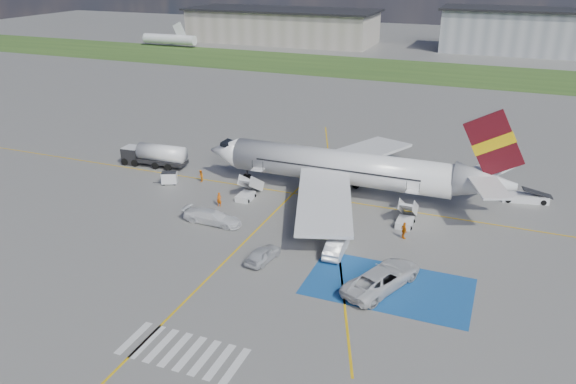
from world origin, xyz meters
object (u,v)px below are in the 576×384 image
(fuel_tanker, at_px, (155,157))
(belt_loader, at_px, (525,198))
(gpu_cart, at_px, (169,179))
(car_silver_b, at_px, (336,247))
(van_white_a, at_px, (383,275))
(van_white_b, at_px, (212,215))
(car_silver_a, at_px, (263,254))
(airliner, at_px, (352,168))

(fuel_tanker, height_order, belt_loader, fuel_tanker)
(gpu_cart, bearing_deg, belt_loader, -9.77)
(car_silver_b, xyz_separation_m, van_white_a, (5.36, -4.08, 0.45))
(fuel_tanker, bearing_deg, van_white_a, -30.36)
(fuel_tanker, relative_size, van_white_b, 1.85)
(car_silver_b, height_order, van_white_b, van_white_b)
(gpu_cart, xyz_separation_m, belt_loader, (41.03, 10.63, -0.30))
(car_silver_a, height_order, car_silver_b, car_silver_b)
(gpu_cart, relative_size, car_silver_a, 0.51)
(fuel_tanker, xyz_separation_m, car_silver_b, (29.85, -14.20, -0.53))
(gpu_cart, bearing_deg, car_silver_a, -59.57)
(gpu_cart, distance_m, van_white_b, 13.01)
(belt_loader, height_order, van_white_a, van_white_a)
(airliner, xyz_separation_m, belt_loader, (19.15, 5.77, -2.98))
(car_silver_a, bearing_deg, van_white_a, -171.86)
(car_silver_a, height_order, van_white_b, van_white_b)
(airliner, distance_m, van_white_b, 17.31)
(fuel_tanker, relative_size, belt_loader, 1.61)
(gpu_cart, height_order, car_silver_b, gpu_cart)
(gpu_cart, distance_m, car_silver_a, 22.80)
(car_silver_a, bearing_deg, gpu_cart, -25.71)
(van_white_a, relative_size, van_white_b, 1.31)
(gpu_cart, height_order, car_silver_a, gpu_cart)
(fuel_tanker, height_order, van_white_b, fuel_tanker)
(fuel_tanker, distance_m, car_silver_a, 29.97)
(belt_loader, xyz_separation_m, car_silver_a, (-22.42, -23.79, 0.32))
(gpu_cart, bearing_deg, van_white_a, -48.53)
(fuel_tanker, distance_m, gpu_cart, 7.23)
(belt_loader, bearing_deg, van_white_b, -160.22)
(belt_loader, relative_size, car_silver_b, 1.22)
(car_silver_a, distance_m, car_silver_b, 7.02)
(gpu_cart, height_order, belt_loader, belt_loader)
(airliner, distance_m, gpu_cart, 22.57)
(car_silver_b, bearing_deg, van_white_a, 139.64)
(airliner, xyz_separation_m, car_silver_a, (-3.27, -18.03, -2.67))
(car_silver_a, xyz_separation_m, car_silver_b, (5.90, 3.80, 0.04))
(airliner, bearing_deg, fuel_tanker, -179.94)
(belt_loader, relative_size, van_white_b, 1.15)
(gpu_cart, bearing_deg, airliner, -11.76)
(fuel_tanker, xyz_separation_m, car_silver_a, (23.95, -18.00, -0.57))
(fuel_tanker, bearing_deg, car_silver_b, -28.36)
(airliner, bearing_deg, van_white_a, -66.44)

